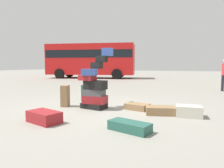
{
  "coord_description": "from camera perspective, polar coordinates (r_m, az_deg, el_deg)",
  "views": [
    {
      "loc": [
        2.67,
        -5.23,
        1.23
      ],
      "look_at": [
        -0.11,
        1.19,
        0.59
      ],
      "focal_mm": 33.18,
      "sensor_mm": 36.0,
      "label": 1
    }
  ],
  "objects": [
    {
      "name": "suitcase_cream_behind_tower",
      "position": [
        5.3,
        20.45,
        -7.03
      ],
      "size": [
        0.63,
        0.47,
        0.26
      ],
      "primitive_type": "cube",
      "rotation": [
        0.0,
        0.0,
        0.12
      ],
      "color": "beige",
      "rests_on": "ground"
    },
    {
      "name": "suitcase_brown_upright_blue",
      "position": [
        5.81,
        6.93,
        -6.19
      ],
      "size": [
        0.69,
        0.52,
        0.16
      ],
      "primitive_type": "cube",
      "rotation": [
        0.0,
        0.0,
        -0.2
      ],
      "color": "olive",
      "rests_on": "ground"
    },
    {
      "name": "parked_bus",
      "position": [
        19.75,
        -5.8,
        6.96
      ],
      "size": [
        8.45,
        4.43,
        3.15
      ],
      "rotation": [
        0.0,
        0.0,
        0.25
      ],
      "color": "red",
      "rests_on": "ground"
    },
    {
      "name": "suitcase_tower",
      "position": [
        5.86,
        -4.75,
        -1.01
      ],
      "size": [
        0.86,
        0.75,
        1.71
      ],
      "color": "black",
      "rests_on": "ground"
    },
    {
      "name": "suitcase_teal_left_side",
      "position": [
        7.28,
        -7.29,
        -2.36
      ],
      "size": [
        0.25,
        0.32,
        0.54
      ],
      "primitive_type": "cube",
      "rotation": [
        0.0,
        0.0,
        0.14
      ],
      "color": "#26594C",
      "rests_on": "ground"
    },
    {
      "name": "suitcase_brown_white_trunk",
      "position": [
        6.3,
        -12.78,
        -3.22
      ],
      "size": [
        0.27,
        0.33,
        0.63
      ],
      "primitive_type": "cube",
      "rotation": [
        0.0,
        0.0,
        0.29
      ],
      "color": "olive",
      "rests_on": "ground"
    },
    {
      "name": "suitcase_teal_foreground_near",
      "position": [
        3.95,
        4.85,
        -11.57
      ],
      "size": [
        0.85,
        0.53,
        0.18
      ],
      "primitive_type": "cube",
      "rotation": [
        0.0,
        0.0,
        -0.25
      ],
      "color": "#26594C",
      "rests_on": "ground"
    },
    {
      "name": "suitcase_brown_foreground_far",
      "position": [
        5.34,
        13.24,
        -7.11
      ],
      "size": [
        0.81,
        0.61,
        0.2
      ],
      "primitive_type": "cube",
      "rotation": [
        0.0,
        0.0,
        0.29
      ],
      "color": "olive",
      "rests_on": "ground"
    },
    {
      "name": "ground_plane",
      "position": [
        6.0,
        -3.54,
        -6.59
      ],
      "size": [
        80.0,
        80.0,
        0.0
      ],
      "primitive_type": "plane",
      "color": "gray"
    },
    {
      "name": "suitcase_maroon_right_side",
      "position": [
        4.72,
        -18.2,
        -8.6
      ],
      "size": [
        0.83,
        0.6,
        0.24
      ],
      "primitive_type": "cube",
      "rotation": [
        0.0,
        0.0,
        -0.26
      ],
      "color": "maroon",
      "rests_on": "ground"
    }
  ]
}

